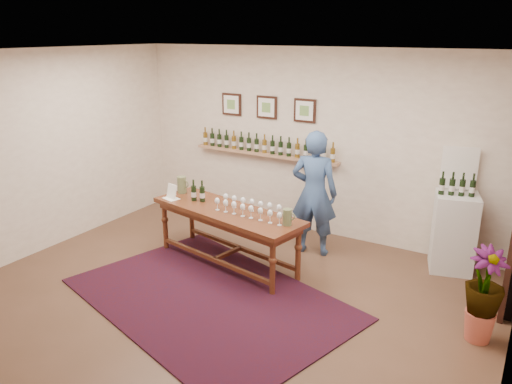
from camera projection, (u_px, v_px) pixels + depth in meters
The scene contains 14 objects.
ground at pixel (221, 299), 5.88m from camera, with size 6.00×6.00×0.00m, color #4E3422.
room_shell at pixel (450, 195), 6.03m from camera, with size 6.00×6.00×6.00m.
rug at pixel (209, 298), 5.87m from camera, with size 3.25×2.17×0.02m, color #440C0D.
tasting_table at pixel (227, 218), 6.58m from camera, with size 2.29×1.10×0.78m.
table_glasses at pixel (247, 207), 6.35m from camera, with size 1.26×0.29×0.18m, color white, non-canonical shape.
table_bottles at pixel (198, 192), 6.81m from camera, with size 0.25×0.14×0.27m, color black, non-canonical shape.
pitcher_left at pixel (182, 185), 7.17m from camera, with size 0.15×0.15×0.24m, color #5D653F, non-canonical shape.
pitcher_right at pixel (287, 217), 5.98m from camera, with size 0.13×0.13×0.20m, color #5D653F, non-canonical shape.
menu_card at pixel (172, 191), 6.93m from camera, with size 0.22×0.16×0.20m, color white.
display_pedestal at pixel (454, 232), 6.47m from camera, with size 0.52×0.52×1.04m, color silver.
pedestal_bottles at pixel (458, 183), 6.23m from camera, with size 0.33×0.09×0.33m, color black, non-canonical shape.
info_sign at pixel (459, 168), 6.37m from camera, with size 0.44×0.02×0.61m, color white.
potted_plant at pixel (483, 295), 4.95m from camera, with size 0.64×0.64×0.87m.
person at pixel (314, 193), 6.86m from camera, with size 0.64×0.42×1.76m, color #365281.
Camera 1 is at (3.01, -4.27, 3.01)m, focal length 35.00 mm.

